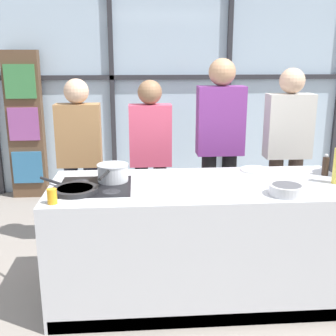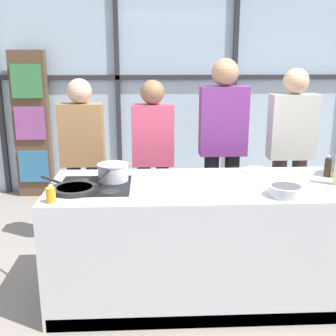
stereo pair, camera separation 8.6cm
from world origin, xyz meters
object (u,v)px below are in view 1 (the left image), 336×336
(spectator_far_right, at_px, (287,145))
(spectator_center_left, at_px, (151,153))
(spectator_center_right, at_px, (220,141))
(mixing_bowl, at_px, (286,189))
(juice_glass_near, at_px, (52,196))
(spectator_far_left, at_px, (80,154))
(pepper_grinder, at_px, (326,166))
(frying_pan, at_px, (74,189))
(white_plate, at_px, (256,170))
(saucepan, at_px, (113,172))

(spectator_far_right, bearing_deg, spectator_center_left, 0.00)
(spectator_center_right, distance_m, spectator_far_right, 0.67)
(spectator_center_left, bearing_deg, mixing_bowl, 125.24)
(spectator_far_right, height_order, mixing_bowl, spectator_far_right)
(spectator_center_right, xyz_separation_m, mixing_bowl, (0.22, -1.25, -0.09))
(juice_glass_near, bearing_deg, spectator_far_left, 89.51)
(spectator_center_left, bearing_deg, juice_glass_near, 62.57)
(spectator_far_left, relative_size, juice_glass_near, 16.40)
(pepper_grinder, bearing_deg, juice_glass_near, -166.16)
(frying_pan, relative_size, juice_glass_near, 4.66)
(frying_pan, distance_m, juice_glass_near, 0.25)
(white_plate, xyz_separation_m, pepper_grinder, (0.51, -0.17, 0.07))
(spectator_far_left, distance_m, spectator_center_left, 0.67)
(mixing_bowl, relative_size, juice_glass_near, 2.44)
(frying_pan, height_order, pepper_grinder, pepper_grinder)
(spectator_far_right, bearing_deg, pepper_grinder, 91.51)
(spectator_far_left, distance_m, saucepan, 0.91)
(spectator_center_left, bearing_deg, spectator_center_right, -180.00)
(spectator_far_right, distance_m, pepper_grinder, 0.81)
(spectator_center_left, height_order, juice_glass_near, spectator_center_left)
(spectator_far_left, distance_m, frying_pan, 1.08)
(juice_glass_near, bearing_deg, pepper_grinder, 13.84)
(spectator_far_left, xyz_separation_m, spectator_far_right, (2.00, -0.00, 0.05))
(spectator_far_right, bearing_deg, mixing_bowl, 70.17)
(spectator_center_left, relative_size, juice_glass_near, 16.26)
(saucepan, distance_m, white_plate, 1.18)
(white_plate, bearing_deg, pepper_grinder, -18.81)
(mixing_bowl, distance_m, juice_glass_near, 1.56)
(pepper_grinder, bearing_deg, frying_pan, -171.92)
(frying_pan, xyz_separation_m, pepper_grinder, (1.93, 0.27, 0.06))
(mixing_bowl, bearing_deg, saucepan, 161.00)
(spectator_far_right, bearing_deg, white_plate, 52.24)
(spectator_far_right, height_order, frying_pan, spectator_far_right)
(spectator_center_left, xyz_separation_m, juice_glass_near, (-0.68, -1.31, 0.03))
(spectator_center_left, relative_size, spectator_center_right, 0.89)
(spectator_center_right, bearing_deg, saucepan, 40.50)
(spectator_far_left, xyz_separation_m, spectator_center_left, (0.67, 0.00, -0.00))
(saucepan, height_order, pepper_grinder, pepper_grinder)
(pepper_grinder, bearing_deg, spectator_far_left, 158.28)
(spectator_far_right, distance_m, juice_glass_near, 2.40)
(pepper_grinder, distance_m, juice_glass_near, 2.10)
(frying_pan, xyz_separation_m, white_plate, (1.41, 0.45, -0.01))
(spectator_center_right, relative_size, pepper_grinder, 10.27)
(spectator_center_left, bearing_deg, frying_pan, 62.17)
(pepper_grinder, bearing_deg, white_plate, 161.19)
(white_plate, distance_m, pepper_grinder, 0.54)
(spectator_center_right, distance_m, saucepan, 1.29)
(spectator_center_left, bearing_deg, pepper_grinder, 149.27)
(spectator_far_left, bearing_deg, saucepan, 112.84)
(spectator_far_left, distance_m, spectator_center_right, 1.34)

